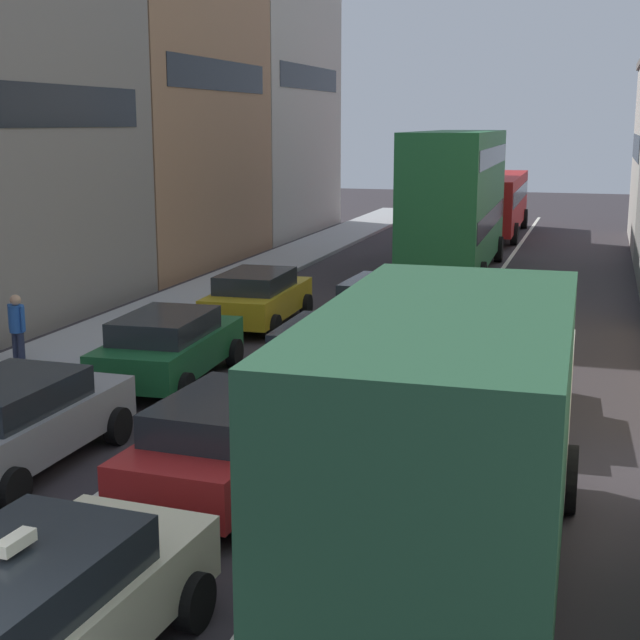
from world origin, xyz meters
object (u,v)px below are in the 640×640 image
at_px(bus_mid_queue_primary, 456,196).
at_px(bus_far_queue_secondary, 494,199).
at_px(wagon_left_lane_second, 15,421).
at_px(coupe_centre_lane_fourth, 382,305).
at_px(sedan_centre_lane_second, 230,440).
at_px(sedan_left_lane_fourth, 258,297).
at_px(sedan_right_lane_behind_truck, 491,375).
at_px(hatchback_centre_lane_third, 326,357).
at_px(sedan_left_lane_third, 168,345).
at_px(taxi_centre_lane_front, 31,614).
at_px(removalist_box_truck, 454,437).
at_px(pedestrian_mid_sidewalk, 17,326).

relative_size(bus_mid_queue_primary, bus_far_queue_secondary, 1.00).
bearing_deg(wagon_left_lane_second, coupe_centre_lane_fourth, -16.72).
bearing_deg(sedan_centre_lane_second, sedan_left_lane_fourth, 21.36).
bearing_deg(bus_far_queue_secondary, wagon_left_lane_second, 172.65).
bearing_deg(sedan_centre_lane_second, bus_mid_queue_primary, 2.45).
distance_m(coupe_centre_lane_fourth, bus_mid_queue_primary, 10.32).
distance_m(sedan_right_lane_behind_truck, bus_far_queue_secondary, 28.49).
relative_size(hatchback_centre_lane_third, bus_mid_queue_primary, 0.41).
height_order(sedan_left_lane_fourth, sedan_right_lane_behind_truck, same).
xyz_separation_m(coupe_centre_lane_fourth, sedan_left_lane_fourth, (-3.45, 0.21, 0.00)).
height_order(hatchback_centre_lane_third, sedan_left_lane_third, same).
bearing_deg(hatchback_centre_lane_third, taxi_centre_lane_front, 179.98).
xyz_separation_m(hatchback_centre_lane_third, sedan_left_lane_third, (-3.43, -0.01, 0.00)).
relative_size(sedan_left_lane_fourth, sedan_right_lane_behind_truck, 0.99).
bearing_deg(sedan_right_lane_behind_truck, taxi_centre_lane_front, 159.68).
bearing_deg(coupe_centre_lane_fourth, bus_far_queue_secondary, 1.71).
bearing_deg(sedan_centre_lane_second, hatchback_centre_lane_third, 3.22).
height_order(wagon_left_lane_second, bus_far_queue_secondary, bus_far_queue_secondary).
distance_m(removalist_box_truck, hatchback_centre_lane_third, 8.34).
bearing_deg(sedan_left_lane_third, sedan_centre_lane_second, -148.59).
height_order(sedan_left_lane_third, bus_mid_queue_primary, bus_mid_queue_primary).
relative_size(hatchback_centre_lane_third, sedan_left_lane_fourth, 0.99).
bearing_deg(taxi_centre_lane_front, removalist_box_truck, -47.81).
height_order(hatchback_centre_lane_third, bus_far_queue_secondary, bus_far_queue_secondary).
bearing_deg(bus_far_queue_secondary, sedan_left_lane_fourth, 169.38).
xyz_separation_m(sedan_centre_lane_second, sedan_left_lane_third, (-3.47, 5.09, 0.00)).
xyz_separation_m(sedan_right_lane_behind_truck, pedestrian_mid_sidewalk, (-10.43, 0.46, 0.15)).
relative_size(sedan_right_lane_behind_truck, bus_far_queue_secondary, 0.41).
bearing_deg(wagon_left_lane_second, sedan_centre_lane_second, -86.97).
distance_m(hatchback_centre_lane_third, bus_far_queue_secondary, 27.94).
xyz_separation_m(sedan_centre_lane_second, coupe_centre_lane_fourth, (-0.19, 10.62, 0.00)).
bearing_deg(wagon_left_lane_second, pedestrian_mid_sidewalk, 34.82).
bearing_deg(hatchback_centre_lane_third, wagon_left_lane_second, 145.54).
distance_m(sedan_right_lane_behind_truck, pedestrian_mid_sidewalk, 10.44).
distance_m(taxi_centre_lane_front, wagon_left_lane_second, 6.18).
distance_m(removalist_box_truck, coupe_centre_lane_fourth, 13.53).
bearing_deg(pedestrian_mid_sidewalk, sedan_centre_lane_second, -106.88).
height_order(sedan_left_lane_fourth, bus_mid_queue_primary, bus_mid_queue_primary).
relative_size(sedan_left_lane_fourth, bus_far_queue_secondary, 0.41).
height_order(sedan_right_lane_behind_truck, pedestrian_mid_sidewalk, pedestrian_mid_sidewalk).
xyz_separation_m(bus_far_queue_secondary, pedestrian_mid_sidewalk, (-7.24, -27.83, -0.81)).
relative_size(removalist_box_truck, sedan_left_lane_third, 1.76).
xyz_separation_m(taxi_centre_lane_front, sedan_left_lane_third, (-3.55, 10.24, -0.00)).
height_order(coupe_centre_lane_fourth, pedestrian_mid_sidewalk, pedestrian_mid_sidewalk).
height_order(wagon_left_lane_second, bus_mid_queue_primary, bus_mid_queue_primary).
bearing_deg(sedan_right_lane_behind_truck, sedan_left_lane_third, 84.35).
distance_m(taxi_centre_lane_front, bus_mid_queue_primary, 25.96).
xyz_separation_m(taxi_centre_lane_front, sedan_left_lane_fourth, (-3.72, 15.98, -0.00)).
xyz_separation_m(bus_mid_queue_primary, bus_far_queue_secondary, (-0.05, 12.29, -1.07)).
xyz_separation_m(hatchback_centre_lane_third, bus_mid_queue_primary, (0.15, 15.63, 2.03)).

